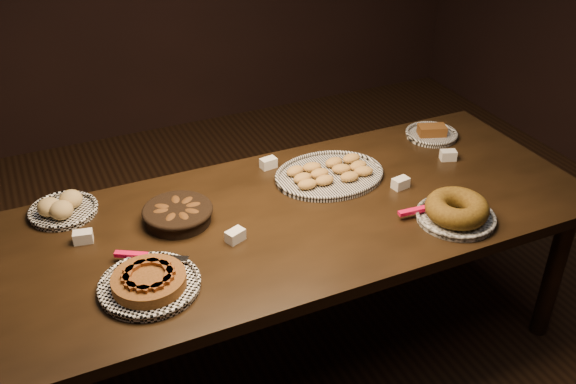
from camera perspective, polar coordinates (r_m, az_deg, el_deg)
name	(u,v)px	position (r m, az deg, el deg)	size (l,w,h in m)	color
ground	(299,346)	(3.04, 0.95, -13.57)	(5.00, 5.00, 0.00)	black
buffet_table	(300,226)	(2.60, 1.08, -3.06)	(2.40, 1.00, 0.75)	black
apple_tart_plate	(149,282)	(2.22, -12.24, -7.86)	(0.35, 0.38, 0.07)	white
madeleine_platter	(330,174)	(2.78, 3.72, 1.64)	(0.48, 0.39, 0.05)	black
bundt_cake_plate	(456,211)	(2.57, 14.73, -1.64)	(0.37, 0.33, 0.10)	black
croissant_basket	(178,213)	(2.52, -9.76, -1.85)	(0.32, 0.32, 0.07)	black
bread_roll_plate	(62,208)	(2.68, -19.45, -1.35)	(0.27, 0.27, 0.08)	white
loaf_plate	(432,133)	(3.20, 12.64, 5.11)	(0.25, 0.25, 0.06)	black
tent_cards	(296,192)	(2.64, 0.70, 0.02)	(1.70, 0.52, 0.04)	white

